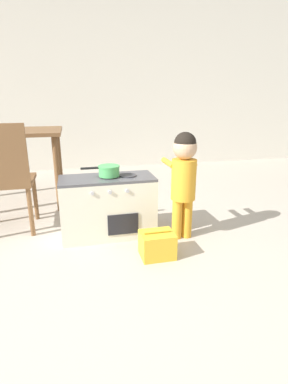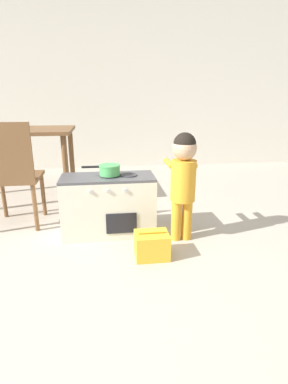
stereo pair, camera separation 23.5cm
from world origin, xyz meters
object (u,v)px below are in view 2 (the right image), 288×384
at_px(dining_chair_near, 12,173).
at_px(child_figure, 183,173).
at_px(toy_pot, 109,169).
at_px(play_kitchen, 109,205).
at_px(dining_table, 23,140).
at_px(toy_basket, 152,245).

bearing_deg(dining_chair_near, child_figure, -17.06).
bearing_deg(toy_pot, child_figure, -18.62).
height_order(play_kitchen, dining_table, dining_table).
relative_size(dining_table, dining_chair_near, 1.13).
height_order(dining_table, dining_chair_near, dining_chair_near).
height_order(toy_pot, dining_table, dining_table).
bearing_deg(play_kitchen, toy_pot, 1.80).
distance_m(play_kitchen, toy_pot, 0.30).
xyz_separation_m(dining_table, dining_chair_near, (0.07, -0.73, -0.17)).
relative_size(toy_pot, dining_chair_near, 0.33).
height_order(play_kitchen, child_figure, child_figure).
bearing_deg(dining_table, play_kitchen, -48.35).
bearing_deg(dining_chair_near, dining_table, 95.44).
distance_m(play_kitchen, toy_basket, 0.54).
bearing_deg(child_figure, toy_basket, -137.47).
bearing_deg(toy_basket, toy_pot, 121.84).
xyz_separation_m(child_figure, toy_basket, (-0.27, -0.25, -0.45)).
distance_m(toy_pot, dining_table, 1.29).
distance_m(play_kitchen, dining_chair_near, 0.85).
height_order(play_kitchen, dining_chair_near, dining_chair_near).
distance_m(toy_pot, dining_chair_near, 0.83).
distance_m(child_figure, toy_basket, 0.58).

